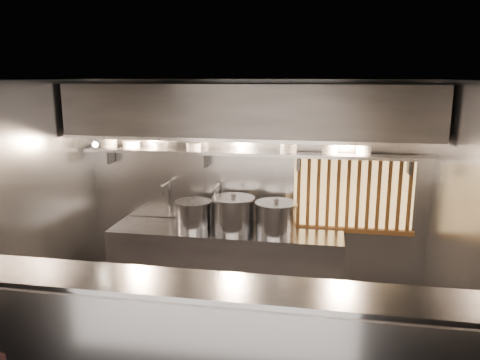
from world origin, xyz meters
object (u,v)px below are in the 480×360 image
(heat_lamp, at_px, (94,140))
(stock_pot_right, at_px, (233,214))
(stock_pot_left, at_px, (194,214))
(stock_pot_mid, at_px, (276,218))
(pendant_bulb, at_px, (241,148))

(heat_lamp, relative_size, stock_pot_right, 0.47)
(heat_lamp, distance_m, stock_pot_left, 1.56)
(stock_pot_mid, bearing_deg, stock_pot_left, 178.29)
(heat_lamp, height_order, stock_pot_left, heat_lamp)
(stock_pot_right, bearing_deg, heat_lamp, -170.01)
(heat_lamp, relative_size, pendant_bulb, 1.87)
(stock_pot_mid, relative_size, stock_pot_right, 0.91)
(stock_pot_left, xyz_separation_m, stock_pot_right, (0.53, 0.01, 0.04))
(stock_pot_right, bearing_deg, pendant_bulb, 27.54)
(heat_lamp, distance_m, pendant_bulb, 1.83)
(heat_lamp, relative_size, stock_pot_left, 0.55)
(pendant_bulb, relative_size, stock_pot_right, 0.25)
(stock_pot_mid, bearing_deg, heat_lamp, -173.47)
(stock_pot_left, relative_size, stock_pot_mid, 0.94)
(pendant_bulb, height_order, stock_pot_right, pendant_bulb)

